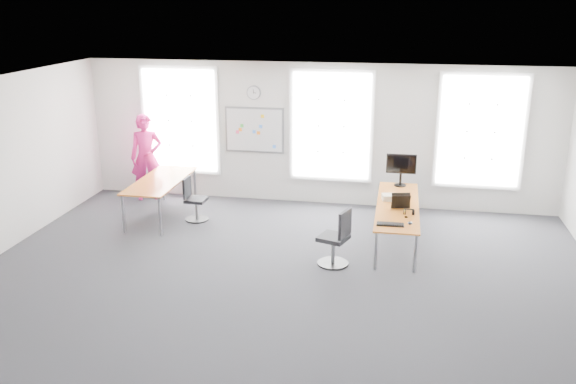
% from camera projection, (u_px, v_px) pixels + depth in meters
% --- Properties ---
extents(floor, '(10.00, 10.00, 0.00)m').
position_uv_depth(floor, '(281.00, 282.00, 9.53)').
color(floor, '#28282D').
rests_on(floor, ground).
extents(ceiling, '(10.00, 10.00, 0.00)m').
position_uv_depth(ceiling, '(280.00, 90.00, 8.62)').
color(ceiling, white).
rests_on(ceiling, ground).
extents(wall_back, '(10.00, 0.00, 10.00)m').
position_uv_depth(wall_back, '(317.00, 135.00, 12.82)').
color(wall_back, silver).
rests_on(wall_back, ground).
extents(wall_front, '(10.00, 0.00, 10.00)m').
position_uv_depth(wall_front, '(192.00, 326.00, 5.33)').
color(wall_front, silver).
rests_on(wall_front, ground).
extents(window_left, '(1.60, 0.06, 2.20)m').
position_uv_depth(window_left, '(181.00, 120.00, 13.26)').
color(window_left, silver).
rests_on(window_left, wall_back).
extents(window_mid, '(1.60, 0.06, 2.20)m').
position_uv_depth(window_mid, '(331.00, 126.00, 12.68)').
color(window_mid, silver).
rests_on(window_mid, wall_back).
extents(window_right, '(1.60, 0.06, 2.20)m').
position_uv_depth(window_right, '(481.00, 131.00, 12.16)').
color(window_right, silver).
rests_on(window_right, wall_back).
extents(desk_right, '(0.75, 2.81, 0.68)m').
position_uv_depth(desk_right, '(398.00, 207.00, 11.00)').
color(desk_right, '#AC6615').
rests_on(desk_right, ground).
extents(desk_left, '(0.85, 2.12, 0.78)m').
position_uv_depth(desk_left, '(161.00, 183.00, 12.21)').
color(desk_left, '#AC6615').
rests_on(desk_left, ground).
extents(chair_right, '(0.56, 0.56, 0.98)m').
position_uv_depth(chair_right, '(336.00, 241.00, 10.02)').
color(chair_right, black).
rests_on(chair_right, ground).
extents(chair_left, '(0.47, 0.47, 0.87)m').
position_uv_depth(chair_left, '(194.00, 202.00, 12.11)').
color(chair_left, black).
rests_on(chair_left, ground).
extents(person, '(0.81, 0.68, 1.88)m').
position_uv_depth(person, '(147.00, 157.00, 13.24)').
color(person, '#C31C6C').
rests_on(person, ground).
extents(whiteboard, '(1.20, 0.03, 0.90)m').
position_uv_depth(whiteboard, '(254.00, 130.00, 13.02)').
color(whiteboard, silver).
rests_on(whiteboard, wall_back).
extents(wall_clock, '(0.30, 0.04, 0.30)m').
position_uv_depth(wall_clock, '(254.00, 93.00, 12.77)').
color(wall_clock, gray).
rests_on(wall_clock, wall_back).
extents(keyboard, '(0.45, 0.16, 0.02)m').
position_uv_depth(keyboard, '(390.00, 224.00, 10.00)').
color(keyboard, black).
rests_on(keyboard, desk_right).
extents(mouse, '(0.11, 0.14, 0.05)m').
position_uv_depth(mouse, '(410.00, 223.00, 10.03)').
color(mouse, black).
rests_on(mouse, desk_right).
extents(lens_cap, '(0.07, 0.07, 0.01)m').
position_uv_depth(lens_cap, '(406.00, 217.00, 10.36)').
color(lens_cap, black).
rests_on(lens_cap, desk_right).
extents(headphones, '(0.19, 0.10, 0.11)m').
position_uv_depth(headphones, '(409.00, 212.00, 10.47)').
color(headphones, black).
rests_on(headphones, desk_right).
extents(laptop_sleeve, '(0.34, 0.25, 0.27)m').
position_uv_depth(laptop_sleeve, '(401.00, 201.00, 10.76)').
color(laptop_sleeve, black).
rests_on(laptop_sleeve, desk_right).
extents(paper_stack, '(0.34, 0.28, 0.10)m').
position_uv_depth(paper_stack, '(390.00, 197.00, 11.24)').
color(paper_stack, beige).
rests_on(paper_stack, desk_right).
extents(monitor, '(0.58, 0.24, 0.65)m').
position_uv_depth(monitor, '(401.00, 167.00, 11.98)').
color(monitor, black).
rests_on(monitor, desk_right).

